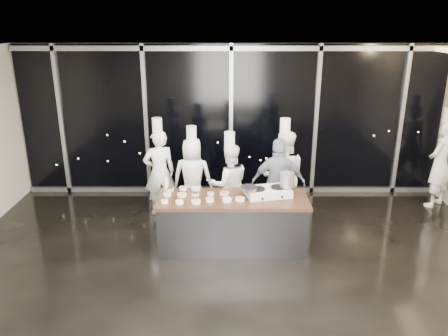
# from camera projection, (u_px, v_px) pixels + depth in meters

# --- Properties ---
(ground) EXTENTS (9.00, 9.00, 0.00)m
(ground) POSITION_uv_depth(u_px,v_px,m) (233.00, 277.00, 6.56)
(ground) COLOR black
(ground) RESTS_ON ground
(room_shell) EXTENTS (9.02, 7.02, 3.21)m
(room_shell) POSITION_uv_depth(u_px,v_px,m) (248.00, 132.00, 5.82)
(room_shell) COLOR beige
(room_shell) RESTS_ON ground
(window_wall) EXTENTS (8.90, 0.11, 3.20)m
(window_wall) POSITION_uv_depth(u_px,v_px,m) (231.00, 121.00, 9.28)
(window_wall) COLOR black
(window_wall) RESTS_ON ground
(demo_counter) EXTENTS (2.46, 0.86, 0.90)m
(demo_counter) POSITION_uv_depth(u_px,v_px,m) (232.00, 223.00, 7.26)
(demo_counter) COLOR #35353A
(demo_counter) RESTS_ON ground
(stove) EXTENTS (0.80, 0.59, 0.14)m
(stove) POSITION_uv_depth(u_px,v_px,m) (268.00, 192.00, 7.20)
(stove) COLOR silver
(stove) RESTS_ON demo_counter
(frying_pan) EXTENTS (0.51, 0.34, 0.05)m
(frying_pan) POSITION_uv_depth(u_px,v_px,m) (248.00, 188.00, 7.08)
(frying_pan) COLOR slate
(frying_pan) RESTS_ON stove
(stock_pot) EXTENTS (0.28, 0.28, 0.24)m
(stock_pot) POSITION_uv_depth(u_px,v_px,m) (287.00, 179.00, 7.19)
(stock_pot) COLOR #A8A8AA
(stock_pot) RESTS_ON stove
(prep_bowls) EXTENTS (1.35, 0.72, 0.05)m
(prep_bowls) POSITION_uv_depth(u_px,v_px,m) (197.00, 195.00, 7.16)
(prep_bowls) COLOR white
(prep_bowls) RESTS_ON demo_counter
(squeeze_bottle) EXTENTS (0.07, 0.07, 0.27)m
(squeeze_bottle) POSITION_uv_depth(u_px,v_px,m) (166.00, 183.00, 7.40)
(squeeze_bottle) COLOR white
(squeeze_bottle) RESTS_ON demo_counter
(chef_far_left) EXTENTS (0.71, 0.58, 1.92)m
(chef_far_left) POSITION_uv_depth(u_px,v_px,m) (159.00, 171.00, 8.45)
(chef_far_left) COLOR white
(chef_far_left) RESTS_ON ground
(chef_left) EXTENTS (0.79, 0.55, 1.78)m
(chef_left) POSITION_uv_depth(u_px,v_px,m) (193.00, 176.00, 8.40)
(chef_left) COLOR white
(chef_left) RESTS_ON ground
(chef_center) EXTENTS (0.84, 0.71, 1.76)m
(chef_center) POSITION_uv_depth(u_px,v_px,m) (229.00, 184.00, 8.06)
(chef_center) COLOR white
(chef_center) RESTS_ON ground
(guest) EXTENTS (1.01, 0.50, 1.66)m
(guest) POSITION_uv_depth(u_px,v_px,m) (278.00, 183.00, 7.93)
(guest) COLOR #131836
(guest) RESTS_ON ground
(chef_right) EXTENTS (0.88, 0.70, 1.97)m
(chef_right) POSITION_uv_depth(u_px,v_px,m) (283.00, 175.00, 8.20)
(chef_right) COLOR white
(chef_right) RESTS_ON ground
(chef_side) EXTENTS (0.78, 0.76, 2.04)m
(chef_side) POSITION_uv_depth(u_px,v_px,m) (440.00, 163.00, 8.76)
(chef_side) COLOR white
(chef_side) RESTS_ON ground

